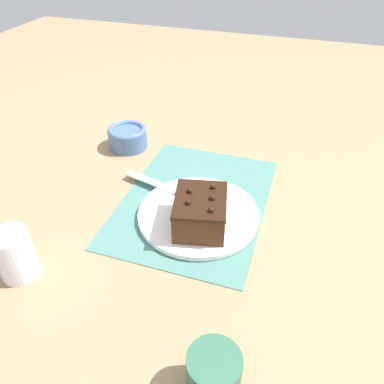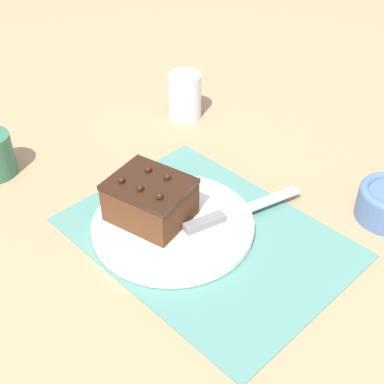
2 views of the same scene
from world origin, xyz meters
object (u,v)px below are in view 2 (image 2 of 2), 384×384
at_px(serving_knife, 224,216).
at_px(drinking_glass, 185,96).
at_px(cake_plate, 173,225).
at_px(chocolate_cake, 150,199).

relative_size(serving_knife, drinking_glass, 2.26).
xyz_separation_m(serving_knife, drinking_glass, (0.32, -0.21, 0.03)).
bearing_deg(cake_plate, drinking_glass, -46.82).
bearing_deg(drinking_glass, serving_knife, 146.39).
bearing_deg(cake_plate, serving_knife, -126.85).
bearing_deg(drinking_glass, cake_plate, 133.18).
height_order(cake_plate, serving_knife, serving_knife).
height_order(chocolate_cake, drinking_glass, drinking_glass).
distance_m(serving_knife, drinking_glass, 0.39).
distance_m(chocolate_cake, drinking_glass, 0.38).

